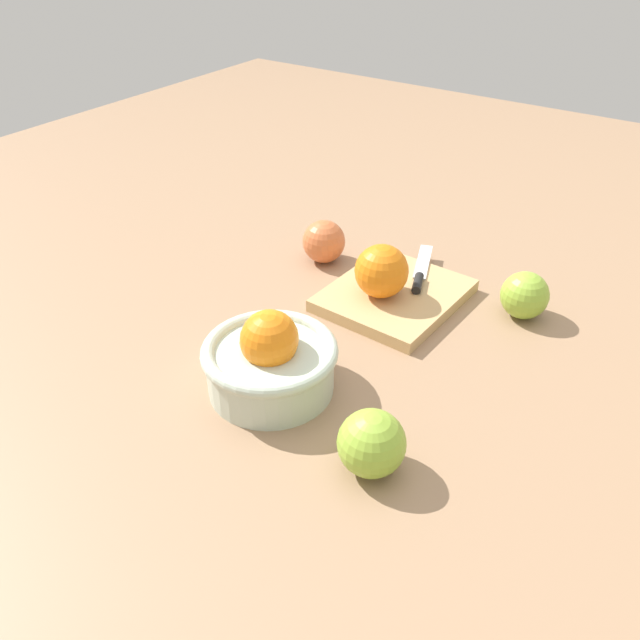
{
  "coord_description": "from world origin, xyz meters",
  "views": [
    {
      "loc": [
        -0.66,
        -0.34,
        0.54
      ],
      "look_at": [
        -0.07,
        0.06,
        0.04
      ],
      "focal_mm": 36.41,
      "sensor_mm": 36.0,
      "label": 1
    }
  ],
  "objects_px": {
    "cutting_board": "(394,295)",
    "apple_front_right": "(525,295)",
    "orange_on_board": "(382,271)",
    "knife": "(420,274)",
    "bowl": "(270,358)",
    "apple_front_left": "(371,443)",
    "apple_back_right": "(324,241)"
  },
  "relations": [
    {
      "from": "bowl",
      "to": "apple_front_left",
      "type": "bearing_deg",
      "value": -104.96
    },
    {
      "from": "bowl",
      "to": "cutting_board",
      "type": "distance_m",
      "value": 0.27
    },
    {
      "from": "cutting_board",
      "to": "apple_front_left",
      "type": "relative_size",
      "value": 2.78
    },
    {
      "from": "orange_on_board",
      "to": "apple_back_right",
      "type": "bearing_deg",
      "value": 65.78
    },
    {
      "from": "bowl",
      "to": "apple_front_left",
      "type": "height_order",
      "value": "bowl"
    },
    {
      "from": "cutting_board",
      "to": "apple_front_left",
      "type": "distance_m",
      "value": 0.34
    },
    {
      "from": "orange_on_board",
      "to": "apple_front_right",
      "type": "height_order",
      "value": "orange_on_board"
    },
    {
      "from": "cutting_board",
      "to": "apple_front_right",
      "type": "height_order",
      "value": "apple_front_right"
    },
    {
      "from": "bowl",
      "to": "knife",
      "type": "distance_m",
      "value": 0.33
    },
    {
      "from": "apple_front_right",
      "to": "knife",
      "type": "bearing_deg",
      "value": 94.65
    },
    {
      "from": "orange_on_board",
      "to": "knife",
      "type": "distance_m",
      "value": 0.09
    },
    {
      "from": "apple_front_right",
      "to": "apple_back_right",
      "type": "distance_m",
      "value": 0.33
    },
    {
      "from": "knife",
      "to": "apple_front_right",
      "type": "bearing_deg",
      "value": -85.35
    },
    {
      "from": "knife",
      "to": "apple_front_right",
      "type": "xyz_separation_m",
      "value": [
        0.01,
        -0.16,
        0.01
      ]
    },
    {
      "from": "cutting_board",
      "to": "knife",
      "type": "xyz_separation_m",
      "value": [
        0.06,
        -0.01,
        0.01
      ]
    },
    {
      "from": "apple_front_right",
      "to": "cutting_board",
      "type": "bearing_deg",
      "value": 112.34
    },
    {
      "from": "bowl",
      "to": "cutting_board",
      "type": "bearing_deg",
      "value": -6.38
    },
    {
      "from": "apple_front_right",
      "to": "apple_front_left",
      "type": "distance_m",
      "value": 0.38
    },
    {
      "from": "apple_back_right",
      "to": "orange_on_board",
      "type": "bearing_deg",
      "value": -114.22
    },
    {
      "from": "apple_front_right",
      "to": "apple_back_right",
      "type": "relative_size",
      "value": 0.98
    },
    {
      "from": "cutting_board",
      "to": "knife",
      "type": "relative_size",
      "value": 1.38
    },
    {
      "from": "apple_front_right",
      "to": "apple_front_left",
      "type": "relative_size",
      "value": 0.93
    },
    {
      "from": "cutting_board",
      "to": "apple_back_right",
      "type": "bearing_deg",
      "value": 74.72
    },
    {
      "from": "orange_on_board",
      "to": "bowl",
      "type": "bearing_deg",
      "value": 175.97
    },
    {
      "from": "cutting_board",
      "to": "apple_front_right",
      "type": "bearing_deg",
      "value": -67.66
    },
    {
      "from": "orange_on_board",
      "to": "apple_front_right",
      "type": "bearing_deg",
      "value": -63.25
    },
    {
      "from": "cutting_board",
      "to": "apple_front_left",
      "type": "bearing_deg",
      "value": -155.33
    },
    {
      "from": "knife",
      "to": "cutting_board",
      "type": "bearing_deg",
      "value": 167.96
    },
    {
      "from": "apple_front_right",
      "to": "apple_back_right",
      "type": "xyz_separation_m",
      "value": [
        -0.03,
        0.33,
        0.0
      ]
    },
    {
      "from": "bowl",
      "to": "apple_front_right",
      "type": "bearing_deg",
      "value": -31.1
    },
    {
      "from": "apple_back_right",
      "to": "apple_front_left",
      "type": "bearing_deg",
      "value": -139.58
    },
    {
      "from": "apple_front_left",
      "to": "apple_back_right",
      "type": "bearing_deg",
      "value": 40.42
    }
  ]
}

